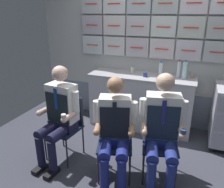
# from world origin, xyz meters

# --- Properties ---
(ground) EXTENTS (4.80, 4.80, 0.04)m
(ground) POSITION_xyz_m (0.00, 0.00, -0.02)
(ground) COLOR #3A3C47
(galley_bulkhead) EXTENTS (4.20, 0.14, 2.16)m
(galley_bulkhead) POSITION_xyz_m (-0.02, 1.37, 1.15)
(galley_bulkhead) COLOR #B7B9B5
(galley_bulkhead) RESTS_ON ground
(galley_counter) EXTENTS (1.72, 0.53, 0.91)m
(galley_counter) POSITION_xyz_m (-0.16, 1.09, 0.46)
(galley_counter) COLOR silver
(galley_counter) RESTS_ON ground
(folding_chair_left) EXTENTS (0.44, 0.44, 0.84)m
(folding_chair_left) POSITION_xyz_m (-0.88, -0.05, 0.51)
(folding_chair_left) COLOR #2D2D33
(folding_chair_left) RESTS_ON ground
(crew_member_left) EXTENTS (0.51, 0.65, 1.28)m
(crew_member_left) POSITION_xyz_m (-0.90, -0.20, 0.71)
(crew_member_left) COLOR black
(crew_member_left) RESTS_ON ground
(folding_chair_right) EXTENTS (0.50, 0.50, 0.84)m
(folding_chair_right) POSITION_xyz_m (-0.15, -0.15, 0.51)
(folding_chair_right) COLOR #2D2D33
(folding_chair_right) RESTS_ON ground
(crew_member_right) EXTENTS (0.51, 0.66, 1.25)m
(crew_member_right) POSITION_xyz_m (-0.11, -0.30, 0.68)
(crew_member_right) COLOR black
(crew_member_right) RESTS_ON ground
(folding_chair_near_trolley) EXTENTS (0.48, 0.48, 0.84)m
(folding_chair_near_trolley) POSITION_xyz_m (0.35, 0.02, 0.51)
(folding_chair_near_trolley) COLOR #2D2D33
(folding_chair_near_trolley) RESTS_ON ground
(crew_member_near_trolley) EXTENTS (0.53, 0.69, 1.29)m
(crew_member_near_trolley) POSITION_xyz_m (0.39, -0.13, 0.72)
(crew_member_near_trolley) COLOR black
(crew_member_near_trolley) RESTS_ON ground
(water_bottle_short) EXTENTS (0.07, 0.07, 0.29)m
(water_bottle_short) POSITION_xyz_m (0.49, 1.14, 1.05)
(water_bottle_short) COLOR silver
(water_bottle_short) RESTS_ON galley_counter
(water_bottle_blue_cap) EXTENTS (0.06, 0.06, 0.25)m
(water_bottle_blue_cap) POSITION_xyz_m (0.13, 1.16, 1.03)
(water_bottle_blue_cap) COLOR silver
(water_bottle_blue_cap) RESTS_ON galley_counter
(water_bottle_clear) EXTENTS (0.06, 0.06, 0.28)m
(water_bottle_clear) POSITION_xyz_m (0.40, 1.19, 1.05)
(water_bottle_clear) COLOR silver
(water_bottle_clear) RESTS_ON galley_counter
(coffee_cup_white) EXTENTS (0.06, 0.06, 0.06)m
(coffee_cup_white) POSITION_xyz_m (0.61, 1.26, 0.94)
(coffee_cup_white) COLOR tan
(coffee_cup_white) RESTS_ON galley_counter
(espresso_cup_small) EXTENTS (0.07, 0.07, 0.07)m
(espresso_cup_small) POSITION_xyz_m (-0.09, 1.04, 0.95)
(espresso_cup_small) COLOR navy
(espresso_cup_small) RESTS_ON galley_counter
(coffee_cup_spare) EXTENTS (0.07, 0.07, 0.09)m
(coffee_cup_spare) POSITION_xyz_m (-0.35, 1.20, 0.96)
(coffee_cup_spare) COLOR silver
(coffee_cup_spare) RESTS_ON galley_counter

